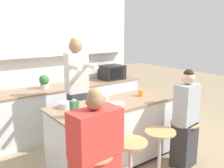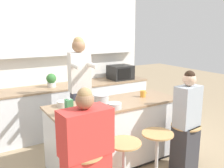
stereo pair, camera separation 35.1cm
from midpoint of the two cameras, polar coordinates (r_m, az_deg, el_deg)
The scene contains 17 objects.
ground_plane at distance 3.89m, azimuth 3.27°, elevation -17.57°, with size 16.00×16.00×0.00m, color tan.
wall_back at distance 4.98m, azimuth -8.43°, elevation 7.68°, with size 3.34×0.22×2.70m.
back_counter at distance 4.92m, azimuth -6.63°, elevation -5.28°, with size 3.10×0.64×0.91m.
kitchen_island at distance 3.68m, azimuth 3.36°, elevation -11.15°, with size 1.91×0.70×0.94m.
bar_stool_center_left at distance 3.13m, azimuth 6.15°, elevation -17.66°, with size 0.41×0.41×0.65m.
bar_stool_center_right at distance 3.43m, azimuth 13.23°, elevation -15.10°, with size 0.41×0.41×0.65m.
bar_stool_rightmost at distance 3.77m, azimuth 18.95°, elevation -12.81°, with size 0.41×0.41×0.65m.
person_cooking at distance 3.97m, azimuth -4.80°, elevation -2.22°, with size 0.39×0.59×1.83m.
person_wrapped_blanket at distance 2.74m, azimuth -2.17°, elevation -16.03°, with size 0.56×0.32×1.38m.
person_seated_near at distance 3.64m, azimuth 19.32°, elevation -9.13°, with size 0.38×0.30×1.42m.
cooking_pot at distance 3.47m, azimuth 0.44°, elevation -3.40°, with size 0.31×0.22×0.12m.
fruit_bowl at distance 3.25m, azimuth 3.66°, elevation -4.99°, with size 0.19×0.19×0.07m.
mixing_bowl_steel at distance 3.35m, azimuth -8.05°, elevation -4.51°, with size 0.18×0.18×0.07m.
coffee_cup_near at distance 3.83m, azimuth 9.71°, elevation -2.24°, with size 0.12×0.08×0.10m.
juice_carton at distance 2.95m, azimuth -6.43°, elevation -5.48°, with size 0.08×0.08×0.22m.
microwave at distance 5.25m, azimuth 3.85°, elevation 2.67°, with size 0.47×0.41×0.29m.
potted_plant at distance 4.62m, azimuth -11.61°, elevation 0.85°, with size 0.18×0.18×0.25m.
Camera 2 is at (-1.77, -2.87, 1.95)m, focal length 40.00 mm.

